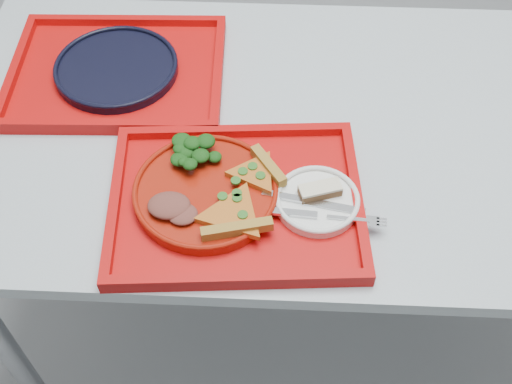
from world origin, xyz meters
TOP-DOWN VIEW (x-y plane):
  - ground at (0.00, 0.00)m, footprint 10.00×10.00m
  - table at (0.00, 0.00)m, footprint 1.60×0.80m
  - tray_main at (-0.20, -0.21)m, footprint 0.47×0.38m
  - tray_far at (-0.48, 0.13)m, footprint 0.46×0.36m
  - dinner_plate at (-0.26, -0.20)m, footprint 0.26×0.26m
  - side_plate at (-0.06, -0.21)m, footprint 0.15×0.15m
  - navy_plate at (-0.48, 0.13)m, footprint 0.26×0.26m
  - pizza_slice_a at (-0.20, -0.26)m, footprint 0.15×0.16m
  - pizza_slice_b at (-0.17, -0.16)m, footprint 0.15×0.14m
  - salad_heap at (-0.28, -0.13)m, footprint 0.08×0.08m
  - meat_portion at (-0.31, -0.25)m, footprint 0.08×0.06m
  - dessert_bar at (-0.05, -0.20)m, footprint 0.08×0.05m
  - knife at (-0.06, -0.22)m, footprint 0.18×0.05m
  - fork at (-0.04, -0.25)m, footprint 0.19×0.04m

SIDE VIEW (x-z plane):
  - ground at x=0.00m, z-range 0.00..0.00m
  - table at x=0.00m, z-range 0.30..1.05m
  - tray_main at x=-0.20m, z-range 0.75..0.76m
  - tray_far at x=-0.48m, z-range 0.75..0.76m
  - side_plate at x=-0.06m, z-range 0.76..0.78m
  - navy_plate at x=-0.48m, z-range 0.76..0.78m
  - dinner_plate at x=-0.26m, z-range 0.76..0.78m
  - knife at x=-0.06m, z-range 0.78..0.78m
  - fork at x=-0.04m, z-range 0.78..0.78m
  - dessert_bar at x=-0.05m, z-range 0.78..0.80m
  - pizza_slice_a at x=-0.20m, z-range 0.78..0.80m
  - pizza_slice_b at x=-0.17m, z-range 0.78..0.80m
  - meat_portion at x=-0.31m, z-range 0.78..0.80m
  - salad_heap at x=-0.28m, z-range 0.78..0.82m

